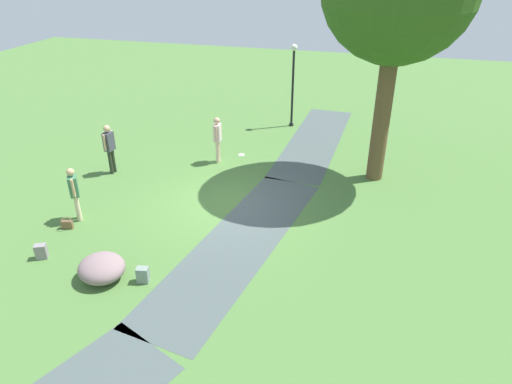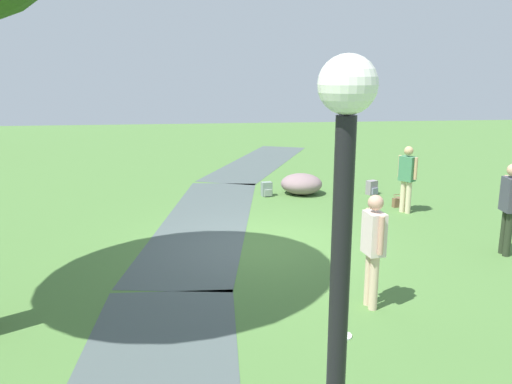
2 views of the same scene
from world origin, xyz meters
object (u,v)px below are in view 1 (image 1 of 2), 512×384
object	(u,v)px
handbag_on_grass	(67,224)
backpack_by_boulder	(143,275)
woman_with_handbag	(74,191)
frisbee_on_grass	(241,155)
passerby_on_path	(217,137)
spare_backpack_on_lawn	(41,251)
man_near_boulder	(109,146)
lawn_boulder	(102,268)
lamp_post	(293,77)

from	to	relation	value
handbag_on_grass	backpack_by_boulder	size ratio (longest dim) A/B	0.85
woman_with_handbag	frisbee_on_grass	size ratio (longest dim) A/B	6.90
passerby_on_path	spare_backpack_on_lawn	bearing A→B (deg)	-19.29
frisbee_on_grass	handbag_on_grass	bearing A→B (deg)	-27.57
woman_with_handbag	frisbee_on_grass	xyz separation A→B (m)	(-5.75, 3.23, -0.95)
handbag_on_grass	backpack_by_boulder	xyz separation A→B (m)	(1.56, 3.21, 0.05)
woman_with_handbag	man_near_boulder	distance (m)	3.16
man_near_boulder	spare_backpack_on_lawn	bearing A→B (deg)	10.12
passerby_on_path	handbag_on_grass	bearing A→B (deg)	-25.68
handbag_on_grass	lawn_boulder	bearing A→B (deg)	52.26
lawn_boulder	lamp_post	bearing A→B (deg)	169.00
man_near_boulder	spare_backpack_on_lawn	size ratio (longest dim) A/B	4.42
lawn_boulder	handbag_on_grass	xyz separation A→B (m)	(-1.70, -2.20, -0.15)
backpack_by_boulder	lamp_post	bearing A→B (deg)	173.76
woman_with_handbag	handbag_on_grass	world-z (taller)	woman_with_handbag
spare_backpack_on_lawn	lawn_boulder	bearing A→B (deg)	81.07
passerby_on_path	handbag_on_grass	world-z (taller)	passerby_on_path
passerby_on_path	frisbee_on_grass	size ratio (longest dim) A/B	7.20
handbag_on_grass	lamp_post	bearing A→B (deg)	155.93
lawn_boulder	woman_with_handbag	bearing A→B (deg)	-136.02
man_near_boulder	backpack_by_boulder	bearing A→B (deg)	36.84
handbag_on_grass	frisbee_on_grass	size ratio (longest dim) A/B	1.42
lamp_post	man_near_boulder	xyz separation A→B (m)	(6.41, -5.14, -1.16)
woman_with_handbag	backpack_by_boulder	world-z (taller)	woman_with_handbag
lawn_boulder	spare_backpack_on_lawn	world-z (taller)	lawn_boulder
passerby_on_path	spare_backpack_on_lawn	xyz separation A→B (m)	(6.86, -2.40, -0.81)
handbag_on_grass	spare_backpack_on_lawn	xyz separation A→B (m)	(1.39, 0.23, 0.05)
lamp_post	man_near_boulder	size ratio (longest dim) A/B	2.01
backpack_by_boulder	handbag_on_grass	bearing A→B (deg)	-115.92
lawn_boulder	man_near_boulder	size ratio (longest dim) A/B	0.87
woman_with_handbag	frisbee_on_grass	world-z (taller)	woman_with_handbag
spare_backpack_on_lawn	frisbee_on_grass	xyz separation A→B (m)	(-7.67, 3.05, -0.18)
backpack_by_boulder	spare_backpack_on_lawn	size ratio (longest dim) A/B	1.00
lamp_post	passerby_on_path	xyz separation A→B (m)	(4.54, -1.84, -1.19)
lawn_boulder	handbag_on_grass	bearing A→B (deg)	-127.74
backpack_by_boulder	spare_backpack_on_lawn	distance (m)	2.98
lamp_post	lawn_boulder	distance (m)	12.08
woman_with_handbag	passerby_on_path	size ratio (longest dim) A/B	0.96
lawn_boulder	woman_with_handbag	world-z (taller)	woman_with_handbag
passerby_on_path	handbag_on_grass	size ratio (longest dim) A/B	5.08
woman_with_handbag	handbag_on_grass	bearing A→B (deg)	-5.07
spare_backpack_on_lawn	lamp_post	bearing A→B (deg)	159.59
spare_backpack_on_lawn	woman_with_handbag	bearing A→B (deg)	-174.59
man_near_boulder	passerby_on_path	world-z (taller)	man_near_boulder
lamp_post	backpack_by_boulder	bearing A→B (deg)	-6.24
man_near_boulder	spare_backpack_on_lawn	xyz separation A→B (m)	(5.00, 0.89, -0.84)
lawn_boulder	woman_with_handbag	size ratio (longest dim) A/B	0.93
lamp_post	handbag_on_grass	size ratio (longest dim) A/B	10.44
lawn_boulder	backpack_by_boulder	bearing A→B (deg)	97.92
backpack_by_boulder	frisbee_on_grass	size ratio (longest dim) A/B	1.67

